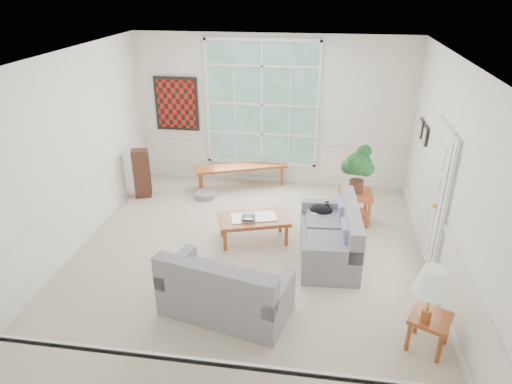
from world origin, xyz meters
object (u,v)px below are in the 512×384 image
coffee_table (254,229)px  side_table (428,332)px  loveseat_front (226,283)px  end_table (354,207)px  loveseat_right (329,232)px

coffee_table → side_table: size_ratio=2.56×
loveseat_front → end_table: (1.72, 2.68, -0.15)m
loveseat_right → coffee_table: bearing=161.8°
coffee_table → end_table: 1.87m
end_table → side_table: end_table is taller
side_table → coffee_table: bearing=138.8°
loveseat_right → coffee_table: 1.26m
end_table → side_table: 3.05m
loveseat_right → coffee_table: (-1.20, 0.31, -0.22)m
loveseat_front → loveseat_right: bearing=62.4°
loveseat_right → side_table: loveseat_right is taller
coffee_table → end_table: (1.64, 0.90, 0.07)m
loveseat_right → side_table: (1.16, -1.76, -0.21)m
coffee_table → side_table: bearing=-59.0°
coffee_table → loveseat_right: bearing=-32.2°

